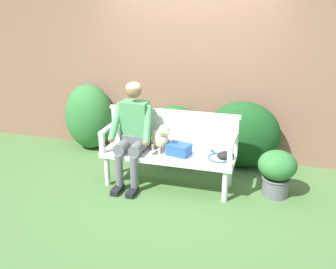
# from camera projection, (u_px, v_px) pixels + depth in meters

# --- Properties ---
(ground_plane) EXTENTS (40.00, 40.00, 0.00)m
(ground_plane) POSITION_uv_depth(u_px,v_px,m) (168.00, 185.00, 5.01)
(ground_plane) COLOR #4C753D
(brick_garden_fence) EXTENTS (8.00, 0.30, 2.76)m
(brick_garden_fence) POSITION_uv_depth(u_px,v_px,m) (192.00, 63.00, 5.69)
(brick_garden_fence) COLOR #936651
(brick_garden_fence) RESTS_ON ground
(hedge_bush_mid_right) EXTENTS (1.03, 0.64, 0.95)m
(hedge_bush_mid_right) POSITION_uv_depth(u_px,v_px,m) (243.00, 135.00, 5.43)
(hedge_bush_mid_right) COLOR #194C1E
(hedge_bush_mid_right) RESTS_ON ground
(hedge_bush_mid_left) EXTENTS (0.85, 0.64, 0.80)m
(hedge_bush_mid_left) POSITION_uv_depth(u_px,v_px,m) (174.00, 132.00, 5.75)
(hedge_bush_mid_left) COLOR #1E5B23
(hedge_bush_mid_left) RESTS_ON ground
(hedge_bush_far_left) EXTENTS (0.77, 0.65, 1.03)m
(hedge_bush_far_left) POSITION_uv_depth(u_px,v_px,m) (90.00, 117.00, 6.09)
(hedge_bush_far_left) COLOR #337538
(hedge_bush_far_left) RESTS_ON ground
(hedge_bush_far_right) EXTENTS (0.96, 0.76, 0.68)m
(hedge_bush_far_right) POSITION_uv_depth(u_px,v_px,m) (182.00, 137.00, 5.72)
(hedge_bush_far_right) COLOR #337538
(hedge_bush_far_right) RESTS_ON ground
(garden_bench) EXTENTS (1.68, 0.51, 0.45)m
(garden_bench) POSITION_uv_depth(u_px,v_px,m) (168.00, 158.00, 4.88)
(garden_bench) COLOR white
(garden_bench) RESTS_ON ground
(bench_backrest) EXTENTS (1.72, 0.06, 0.50)m
(bench_backrest) POSITION_uv_depth(u_px,v_px,m) (173.00, 129.00, 4.97)
(bench_backrest) COLOR white
(bench_backrest) RESTS_ON garden_bench
(bench_armrest_left_end) EXTENTS (0.06, 0.51, 0.28)m
(bench_armrest_left_end) POSITION_uv_depth(u_px,v_px,m) (106.00, 134.00, 4.92)
(bench_armrest_left_end) COLOR white
(bench_armrest_left_end) RESTS_ON garden_bench
(bench_armrest_right_end) EXTENTS (0.06, 0.51, 0.28)m
(bench_armrest_right_end) POSITION_uv_depth(u_px,v_px,m) (232.00, 147.00, 4.50)
(bench_armrest_right_end) COLOR white
(bench_armrest_right_end) RESTS_ON garden_bench
(person_seated) EXTENTS (0.56, 0.65, 1.32)m
(person_seated) POSITION_uv_depth(u_px,v_px,m) (133.00, 130.00, 4.87)
(person_seated) COLOR black
(person_seated) RESTS_ON ground
(dog_on_bench) EXTENTS (0.35, 0.34, 0.39)m
(dog_on_bench) POSITION_uv_depth(u_px,v_px,m) (161.00, 138.00, 4.83)
(dog_on_bench) COLOR beige
(dog_on_bench) RESTS_ON garden_bench
(tennis_racket) EXTENTS (0.45, 0.55, 0.03)m
(tennis_racket) POSITION_uv_depth(u_px,v_px,m) (219.00, 157.00, 4.72)
(tennis_racket) COLOR blue
(tennis_racket) RESTS_ON garden_bench
(baseball_glove) EXTENTS (0.28, 0.26, 0.09)m
(baseball_glove) POSITION_uv_depth(u_px,v_px,m) (226.00, 155.00, 4.68)
(baseball_glove) COLOR black
(baseball_glove) RESTS_ON garden_bench
(sports_bag) EXTENTS (0.32, 0.26, 0.14)m
(sports_bag) POSITION_uv_depth(u_px,v_px,m) (179.00, 149.00, 4.79)
(sports_bag) COLOR #2856A3
(sports_bag) RESTS_ON garden_bench
(potted_plant) EXTENTS (0.46, 0.46, 0.58)m
(potted_plant) POSITION_uv_depth(u_px,v_px,m) (277.00, 170.00, 4.66)
(potted_plant) COLOR slate
(potted_plant) RESTS_ON ground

